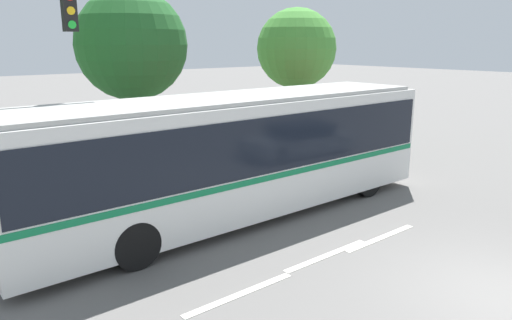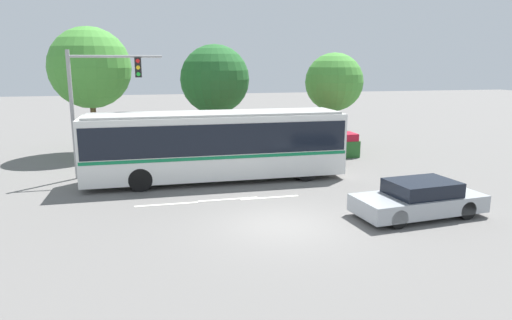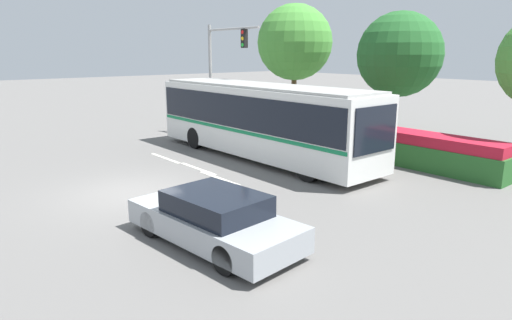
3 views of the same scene
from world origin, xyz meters
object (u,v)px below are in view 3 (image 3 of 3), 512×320
Objects in this scene: city_bus at (260,116)px; street_tree_left at (295,42)px; traffic_light_pole at (221,63)px; street_tree_centre at (399,55)px; sedan_foreground at (214,219)px.

street_tree_left is at bearing 127.15° from city_bus.
traffic_light_pole is 0.91× the size of street_tree_centre.
street_tree_left is at bearing -55.55° from sedan_foreground.
sedan_foreground is 0.80× the size of traffic_light_pole.
traffic_light_pole is 0.80× the size of street_tree_left.
city_bus is 1.99× the size of traffic_light_pole.
traffic_light_pole is 6.46m from street_tree_left.
street_tree_centre is (1.19, 8.36, 2.56)m from city_bus.
sedan_foreground is at bearing -47.34° from city_bus.
city_bus is at bearing -52.67° from street_tree_left.
city_bus is 10.69m from street_tree_left.
sedan_foreground is 0.64× the size of street_tree_left.
city_bus is at bearing -52.65° from sedan_foreground.
traffic_light_pole reaches higher than city_bus.
sedan_foreground is at bearing -36.25° from traffic_light_pole.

